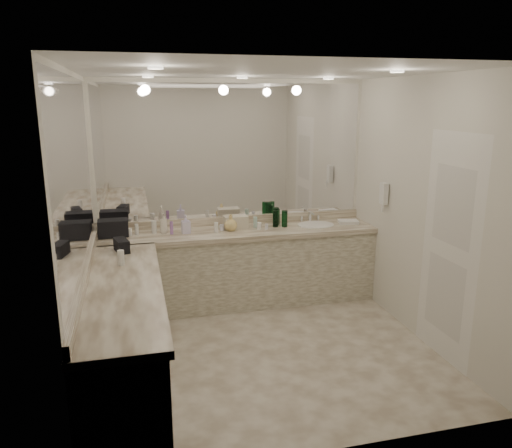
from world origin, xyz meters
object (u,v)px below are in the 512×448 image
object	(u,v)px
wall_phone	(384,193)
cream_cosmetic_case	(236,222)
soap_bottle_a	(164,223)
hand_towel	(348,222)
black_toiletry_bag	(113,229)
soap_bottle_c	(231,223)
sink	(316,225)
soap_bottle_b	(186,224)

from	to	relation	value
wall_phone	cream_cosmetic_case	bearing A→B (deg)	160.03
cream_cosmetic_case	soap_bottle_a	world-z (taller)	soap_bottle_a
hand_towel	black_toiletry_bag	bearing A→B (deg)	178.69
black_toiletry_bag	hand_towel	world-z (taller)	black_toiletry_bag
black_toiletry_bag	soap_bottle_a	distance (m)	0.55
hand_towel	soap_bottle_c	xyz separation A→B (m)	(-1.46, 0.01, 0.08)
soap_bottle_a	soap_bottle_c	world-z (taller)	soap_bottle_a
sink	wall_phone	size ratio (longest dim) A/B	1.83
black_toiletry_bag	soap_bottle_c	xyz separation A→B (m)	(1.30, -0.05, 0.00)
soap_bottle_b	soap_bottle_c	size ratio (longest dim) A/B	1.10
wall_phone	soap_bottle_c	bearing A→B (deg)	163.43
sink	soap_bottle_c	size ratio (longest dim) A/B	2.29
sink	black_toiletry_bag	xyz separation A→B (m)	(-2.34, 0.04, 0.10)
black_toiletry_bag	soap_bottle_b	size ratio (longest dim) A/B	1.52
cream_cosmetic_case	soap_bottle_b	world-z (taller)	soap_bottle_b
wall_phone	black_toiletry_bag	size ratio (longest dim) A/B	0.75
black_toiletry_bag	soap_bottle_b	xyz separation A→B (m)	(0.79, -0.04, 0.01)
hand_towel	soap_bottle_a	distance (m)	2.21
wall_phone	black_toiletry_bag	world-z (taller)	wall_phone
black_toiletry_bag	soap_bottle_c	distance (m)	1.30
black_toiletry_bag	soap_bottle_b	bearing A→B (deg)	-3.13
black_toiletry_bag	hand_towel	bearing A→B (deg)	-1.31
hand_towel	soap_bottle_b	world-z (taller)	soap_bottle_b
cream_cosmetic_case	wall_phone	bearing A→B (deg)	-22.57
wall_phone	black_toiletry_bag	bearing A→B (deg)	169.55
soap_bottle_c	cream_cosmetic_case	bearing A→B (deg)	47.63
black_toiletry_bag	wall_phone	bearing A→B (deg)	-10.45
soap_bottle_a	soap_bottle_c	distance (m)	0.76
sink	cream_cosmetic_case	size ratio (longest dim) A/B	1.62
cream_cosmetic_case	hand_towel	world-z (taller)	cream_cosmetic_case
sink	hand_towel	distance (m)	0.41
soap_bottle_c	soap_bottle_b	bearing A→B (deg)	178.87
hand_towel	soap_bottle_b	xyz separation A→B (m)	(-1.97, 0.02, 0.09)
cream_cosmetic_case	hand_towel	bearing A→B (deg)	-6.37
wall_phone	soap_bottle_c	world-z (taller)	wall_phone
wall_phone	cream_cosmetic_case	xyz separation A→B (m)	(-1.57, 0.57, -0.37)
black_toiletry_bag	cream_cosmetic_case	distance (m)	1.38
hand_towel	sink	bearing A→B (deg)	177.34
wall_phone	soap_bottle_c	distance (m)	1.76
cream_cosmetic_case	soap_bottle_c	distance (m)	0.11
hand_towel	wall_phone	bearing A→B (deg)	-68.28
sink	wall_phone	xyz separation A→B (m)	(0.61, -0.50, 0.46)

